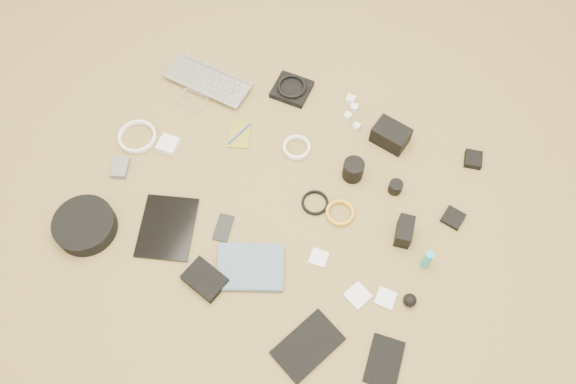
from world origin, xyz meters
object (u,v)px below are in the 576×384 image
at_px(phone, 223,228).
at_px(dslr_camera, 391,135).
at_px(tablet, 167,227).
at_px(paperback, 249,291).
at_px(headphone_case, 85,225).
at_px(laptop, 201,90).

bearing_deg(phone, dslr_camera, 43.73).
bearing_deg(dslr_camera, tablet, -121.02).
bearing_deg(dslr_camera, paperback, -95.97).
xyz_separation_m(tablet, phone, (0.19, 0.09, -0.00)).
xyz_separation_m(dslr_camera, headphone_case, (-0.87, -0.84, -0.01)).
bearing_deg(dslr_camera, laptop, -162.60).
relative_size(headphone_case, paperback, 0.95).
xyz_separation_m(tablet, headphone_case, (-0.26, -0.13, 0.03)).
relative_size(tablet, paperback, 1.08).
xyz_separation_m(dslr_camera, phone, (-0.42, -0.62, -0.04)).
height_order(dslr_camera, paperback, dslr_camera).
bearing_deg(laptop, paperback, -46.98).
height_order(tablet, phone, tablet).
bearing_deg(tablet, paperback, -32.57).
bearing_deg(laptop, dslr_camera, 10.81).
height_order(dslr_camera, tablet, dslr_camera).
xyz_separation_m(tablet, paperback, (0.39, -0.09, 0.01)).
height_order(laptop, paperback, laptop).
bearing_deg(laptop, headphone_case, -92.71).
relative_size(dslr_camera, headphone_case, 0.62).
distance_m(tablet, paperback, 0.40).
bearing_deg(paperback, dslr_camera, -39.65).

